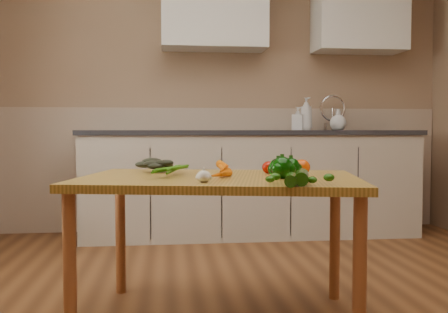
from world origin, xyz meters
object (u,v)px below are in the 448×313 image
soap_bottle_a (306,114)px  soap_bottle_c (338,120)px  garlic_bulb (204,176)px  zucchini_b (291,179)px  carrot_bunch (207,170)px  tomato_b (288,168)px  tomato_c (302,167)px  pepper_b (291,168)px  tomato_a (269,167)px  zucchini_a (302,177)px  pepper_c (282,168)px  soap_bottle_b (298,119)px  leafy_greens (156,163)px  pepper_a (278,168)px  table (219,193)px

soap_bottle_a → soap_bottle_c: size_ratio=1.53×
garlic_bulb → zucchini_b: (0.33, -0.15, -0.00)m
carrot_bunch → zucchini_b: size_ratio=1.46×
tomato_b → tomato_c: tomato_c is taller
soap_bottle_c → carrot_bunch: 2.38m
garlic_bulb → pepper_b: bearing=23.8°
soap_bottle_a → tomato_a: size_ratio=4.23×
soap_bottle_c → zucchini_a: soap_bottle_c is taller
soap_bottle_c → pepper_c: 2.34m
soap_bottle_c → zucchini_b: (-1.02, -2.38, -0.29)m
tomato_c → zucchini_a: bearing=-105.2°
tomato_c → zucchini_a: size_ratio=0.38×
soap_bottle_b → leafy_greens: bearing=166.9°
pepper_a → soap_bottle_b: bearing=72.8°
leafy_greens → tomato_c: bearing=-19.7°
carrot_bunch → garlic_bulb: size_ratio=4.01×
pepper_c → tomato_b: pepper_c is taller
pepper_c → zucchini_a: (0.03, -0.22, -0.02)m
tomato_a → pepper_a: bearing=-90.0°
carrot_bunch → pepper_c: pepper_c is taller
pepper_c → zucchini_a: bearing=-82.1°
soap_bottle_b → pepper_c: 2.20m
soap_bottle_b → leafy_greens: size_ratio=1.11×
tomato_c → soap_bottle_c: bearing=66.1°
soap_bottle_a → zucchini_a: bearing=-129.1°
zucchini_b → zucchini_a: bearing=44.5°
tomato_c → tomato_b: bearing=122.4°
table → pepper_c: 0.33m
pepper_b → tomato_a: size_ratio=1.30×
soap_bottle_a → carrot_bunch: size_ratio=1.21×
table → leafy_greens: leafy_greens is taller
tomato_a → zucchini_b: bearing=-92.3°
garlic_bulb → zucchini_b: 0.36m
garlic_bulb → tomato_a: tomato_a is taller
tomato_c → zucchini_a: tomato_c is taller
pepper_b → soap_bottle_b: bearing=74.3°
tomato_b → tomato_c: (0.05, -0.08, 0.01)m
tomato_b → zucchini_a: bearing=-97.0°
table → zucchini_b: zucchini_b is taller
pepper_c → zucchini_b: pepper_c is taller
garlic_bulb → tomato_a: size_ratio=0.87×
soap_bottle_a → garlic_bulb: (-1.06, -2.22, -0.33)m
soap_bottle_b → soap_bottle_c: size_ratio=1.08×
table → pepper_a: pepper_a is taller
table → soap_bottle_a: size_ratio=4.94×
pepper_a → tomato_b: bearing=64.6°
tomato_a → zucchini_b: (-0.02, -0.53, -0.01)m
pepper_b → zucchini_a: pepper_b is taller
soap_bottle_b → garlic_bulb: bearing=178.4°
table → soap_bottle_c: bearing=68.7°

